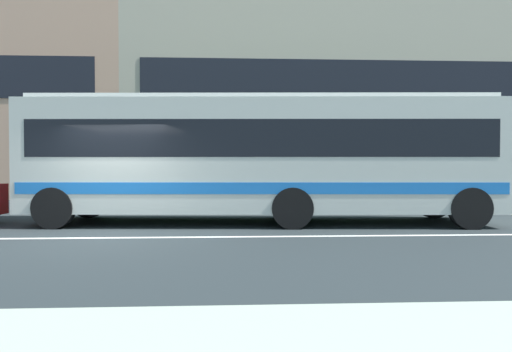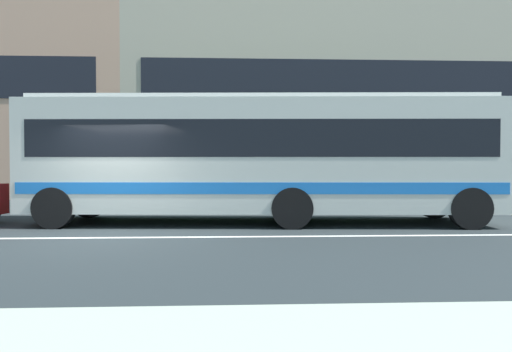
% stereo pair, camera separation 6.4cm
% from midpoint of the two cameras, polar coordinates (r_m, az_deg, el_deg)
% --- Properties ---
extents(ground_plane, '(160.00, 160.00, 0.00)m').
position_cam_midpoint_polar(ground_plane, '(10.17, -19.26, -7.37)').
color(ground_plane, '#232A2C').
extents(lane_centre_line, '(60.00, 0.16, 0.01)m').
position_cam_midpoint_polar(lane_centre_line, '(10.17, -19.26, -7.35)').
color(lane_centre_line, silver).
rests_on(lane_centre_line, ground_plane).
extents(hedge_row_far, '(13.79, 1.10, 1.07)m').
position_cam_midpoint_polar(hedge_row_far, '(15.69, 1.28, -2.29)').
color(hedge_row_far, '#1E5321').
rests_on(hedge_row_far, ground_plane).
extents(apartment_block_right, '(23.17, 9.53, 9.28)m').
position_cam_midpoint_polar(apartment_block_right, '(26.15, 11.95, 8.16)').
color(apartment_block_right, '#B3AA92').
rests_on(apartment_block_right, ground_plane).
extents(transit_bus, '(12.14, 3.19, 3.28)m').
position_cam_midpoint_polar(transit_bus, '(11.99, 0.77, 2.69)').
color(transit_bus, silver).
rests_on(transit_bus, ground_plane).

